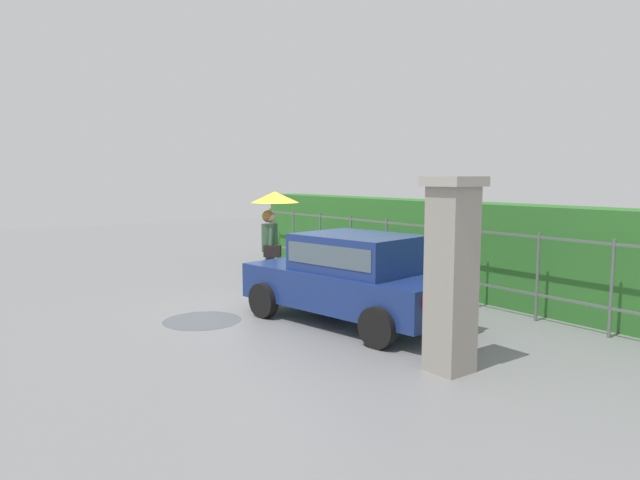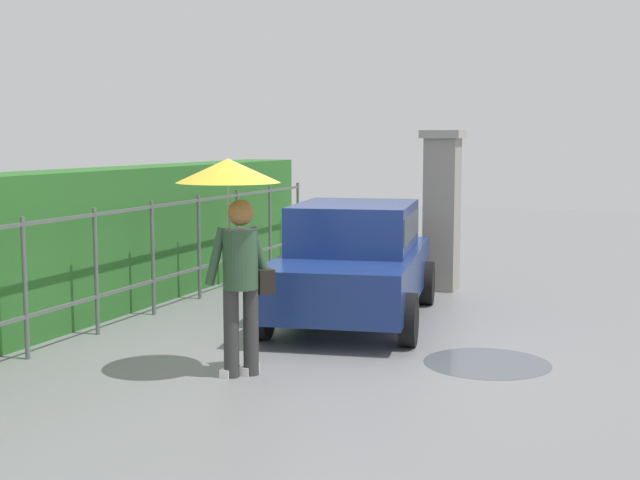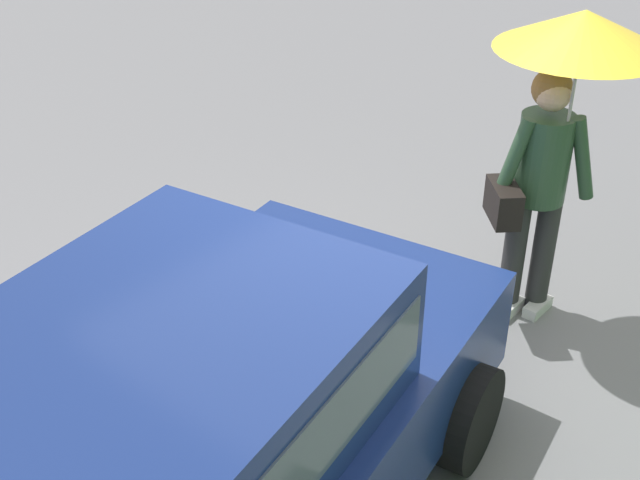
# 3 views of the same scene
# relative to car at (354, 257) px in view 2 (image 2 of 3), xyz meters

# --- Properties ---
(ground_plane) EXTENTS (40.00, 40.00, 0.00)m
(ground_plane) POSITION_rel_car_xyz_m (-1.58, -0.21, -0.80)
(ground_plane) COLOR slate
(car) EXTENTS (3.93, 2.35, 1.48)m
(car) POSITION_rel_car_xyz_m (0.00, 0.00, 0.00)
(car) COLOR navy
(car) RESTS_ON ground
(pedestrian) EXTENTS (1.01, 1.01, 2.11)m
(pedestrian) POSITION_rel_car_xyz_m (-2.89, 0.22, 0.79)
(pedestrian) COLOR #333333
(pedestrian) RESTS_ON ground
(gate_pillar) EXTENTS (0.60, 0.60, 2.42)m
(gate_pillar) POSITION_rel_car_xyz_m (2.54, -0.54, 0.44)
(gate_pillar) COLOR gray
(gate_pillar) RESTS_ON ground
(fence_section) EXTENTS (11.10, 0.05, 1.50)m
(fence_section) POSITION_rel_car_xyz_m (-1.30, 2.53, 0.02)
(fence_section) COLOR #59605B
(fence_section) RESTS_ON ground
(hedge_row) EXTENTS (12.05, 0.90, 1.90)m
(hedge_row) POSITION_rel_car_xyz_m (-1.30, 3.31, 0.15)
(hedge_row) COLOR #2D6B28
(hedge_row) RESTS_ON ground
(puddle_near) EXTENTS (1.31, 1.31, 0.00)m
(puddle_near) POSITION_rel_car_xyz_m (-1.57, -2.00, -0.80)
(puddle_near) COLOR #4C545B
(puddle_near) RESTS_ON ground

